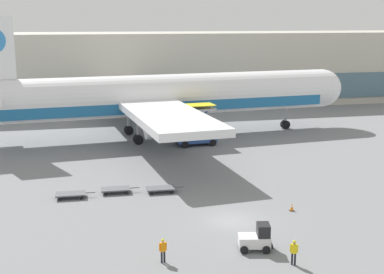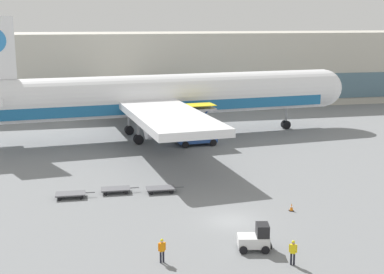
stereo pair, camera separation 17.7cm
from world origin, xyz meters
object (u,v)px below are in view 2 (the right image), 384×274
at_px(scissor_lift_loader, 196,129).
at_px(traffic_cone_near, 291,207).
at_px(baggage_dolly_second, 116,189).
at_px(ground_crew_near, 293,250).
at_px(baggage_dolly_third, 161,188).
at_px(baggage_dolly_lead, 71,194).
at_px(ground_crew_far, 162,249).
at_px(baggage_tug_mid, 256,239).
at_px(airplane_main, 156,97).

bearing_deg(scissor_lift_loader, traffic_cone_near, -89.88).
xyz_separation_m(baggage_dolly_second, ground_crew_near, (10.74, -18.34, 0.68)).
bearing_deg(ground_crew_near, baggage_dolly_third, -41.90).
height_order(scissor_lift_loader, traffic_cone_near, scissor_lift_loader).
xyz_separation_m(ground_crew_near, traffic_cone_near, (4.09, 10.00, -0.73)).
height_order(scissor_lift_loader, baggage_dolly_lead, scissor_lift_loader).
xyz_separation_m(baggage_dolly_third, ground_crew_far, (-2.35, -15.32, 0.66)).
relative_size(baggage_dolly_second, ground_crew_far, 2.10).
bearing_deg(baggage_tug_mid, baggage_dolly_lead, 143.70).
bearing_deg(airplane_main, ground_crew_far, -103.65).
xyz_separation_m(scissor_lift_loader, ground_crew_far, (-10.17, -34.44, -1.03)).
xyz_separation_m(baggage_dolly_third, traffic_cone_near, (10.49, -7.60, -0.04)).
xyz_separation_m(baggage_dolly_lead, ground_crew_far, (6.29, -15.47, 0.66)).
distance_m(baggage_tug_mid, baggage_dolly_second, 17.90).
bearing_deg(baggage_dolly_lead, traffic_cone_near, -20.62).
relative_size(airplane_main, scissor_lift_loader, 10.62).
bearing_deg(ground_crew_near, scissor_lift_loader, -64.09).
bearing_deg(traffic_cone_near, baggage_dolly_second, 150.67).
xyz_separation_m(airplane_main, baggage_dolly_third, (-3.30, -24.57, -5.45)).
height_order(baggage_dolly_third, traffic_cone_near, traffic_cone_near).
xyz_separation_m(airplane_main, ground_crew_far, (-5.66, -39.88, -4.79)).
xyz_separation_m(airplane_main, baggage_dolly_lead, (-11.95, -24.42, -5.45)).
distance_m(baggage_dolly_second, baggage_dolly_third, 4.40).
bearing_deg(scissor_lift_loader, baggage_dolly_second, -129.06).
distance_m(baggage_tug_mid, baggage_dolly_lead, 19.98).
height_order(airplane_main, ground_crew_near, airplane_main).
xyz_separation_m(airplane_main, ground_crew_near, (3.10, -42.17, -4.77)).
relative_size(baggage_tug_mid, baggage_dolly_second, 0.72).
height_order(ground_crew_near, ground_crew_far, ground_crew_near).
height_order(baggage_dolly_second, baggage_dolly_third, same).
relative_size(airplane_main, baggage_dolly_third, 15.61).
bearing_deg(baggage_tug_mid, baggage_dolly_third, 119.53).
distance_m(baggage_tug_mid, traffic_cone_near, 9.15).
height_order(airplane_main, baggage_dolly_third, airplane_main).
bearing_deg(ground_crew_far, baggage_dolly_third, -110.23).
height_order(baggage_dolly_third, ground_crew_far, ground_crew_far).
xyz_separation_m(airplane_main, traffic_cone_near, (7.18, -32.17, -5.49)).
height_order(baggage_tug_mid, ground_crew_far, baggage_tug_mid).
bearing_deg(baggage_dolly_lead, baggage_dolly_second, 9.17).
bearing_deg(ground_crew_near, baggage_dolly_lead, -21.60).
relative_size(baggage_dolly_lead, traffic_cone_near, 5.24).
relative_size(airplane_main, baggage_dolly_lead, 15.61).
bearing_deg(traffic_cone_near, scissor_lift_loader, 95.70).
distance_m(scissor_lift_loader, baggage_tug_mid, 33.98).
distance_m(ground_crew_near, ground_crew_far, 9.05).
relative_size(baggage_dolly_lead, baggage_dolly_second, 1.00).
bearing_deg(scissor_lift_loader, baggage_tug_mid, -100.81).
height_order(baggage_dolly_lead, baggage_dolly_third, same).
distance_m(baggage_dolly_lead, ground_crew_far, 16.71).
relative_size(ground_crew_far, traffic_cone_near, 2.50).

